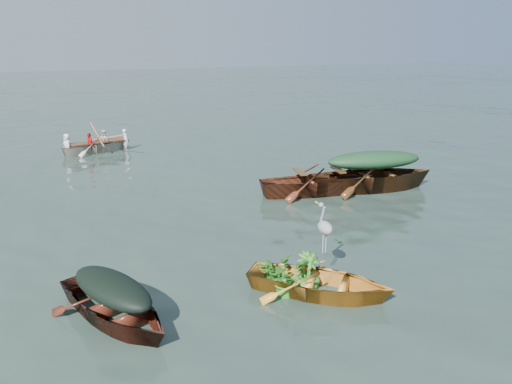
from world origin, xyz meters
TOP-DOWN VIEW (x-y plane):
  - ground at (0.00, 0.00)m, footprint 140.00×140.00m
  - yellow_dinghy at (-0.18, -2.52)m, footprint 3.22×3.14m
  - dark_covered_boat at (-3.55, -1.95)m, footprint 2.50×3.63m
  - green_tarp_boat at (4.49, 2.30)m, footprint 5.37×2.55m
  - open_wooden_boat at (2.84, 2.62)m, footprint 4.87×2.32m
  - rowed_boat at (-2.25, 10.89)m, footprint 3.93×1.98m
  - dark_tarp_cover at (-3.55, -1.95)m, footprint 1.37×1.99m
  - green_tarp_cover at (4.49, 2.30)m, footprint 2.95×1.40m
  - thwart_benches at (2.84, 2.62)m, footprint 2.46×1.30m
  - heron at (0.16, -2.09)m, footprint 0.48×0.48m
  - dinghy_weeds at (-0.56, -2.13)m, footprint 1.14×1.13m
  - rowers at (-2.25, 10.89)m, footprint 2.80×1.60m
  - oars at (-2.25, 10.89)m, footprint 1.19×2.67m

SIDE VIEW (x-z plane):
  - ground at x=0.00m, z-range 0.00..0.00m
  - yellow_dinghy at x=-0.18m, z-range -0.42..0.42m
  - dark_covered_boat at x=-3.55m, z-range -0.42..0.42m
  - green_tarp_boat at x=4.49m, z-range -0.63..0.63m
  - open_wooden_boat at x=2.84m, z-range -0.56..0.56m
  - rowed_boat at x=-2.25m, z-range -0.43..0.43m
  - oars at x=-2.25m, z-range 0.43..0.49m
  - thwart_benches at x=2.84m, z-range 0.56..0.60m
  - dark_tarp_cover at x=-3.55m, z-range 0.42..0.82m
  - dinghy_weeds at x=-0.56m, z-range 0.42..1.02m
  - rowers at x=-2.25m, z-range 0.43..1.19m
  - heron at x=0.16m, z-range 0.42..1.34m
  - green_tarp_cover at x=4.49m, z-range 0.63..1.15m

